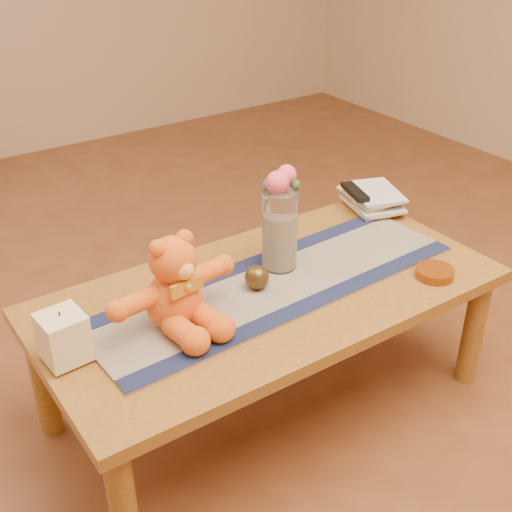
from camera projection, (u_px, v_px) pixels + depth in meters
floor at (268, 402)px, 2.24m from camera, size 5.50×5.50×0.00m
coffee_table_top at (270, 294)px, 2.02m from camera, size 1.40×0.70×0.04m
table_leg_fl at (123, 507)px, 1.61m from camera, size 0.07×0.07×0.41m
table_leg_fr at (473, 330)px, 2.24m from camera, size 0.07×0.07×0.41m
table_leg_bl at (43, 378)px, 2.03m from camera, size 0.07×0.07×0.41m
table_leg_br at (357, 259)px, 2.66m from camera, size 0.07×0.07×0.41m
persian_runner at (277, 284)px, 2.03m from camera, size 1.21×0.40×0.01m
runner_border_near at (308, 304)px, 1.92m from camera, size 1.20×0.11×0.00m
runner_border_far at (249, 264)px, 2.13m from camera, size 1.20×0.11×0.00m
teddy_bear at (173, 282)px, 1.79m from camera, size 0.41×0.36×0.26m
pillar_candle at (64, 337)px, 1.68m from camera, size 0.12×0.12×0.13m
candle_wick at (59, 314)px, 1.65m from camera, size 0.00×0.00×0.01m
glass_vase at (280, 230)px, 2.05m from camera, size 0.11×0.11×0.26m
potpourri_fill at (280, 241)px, 2.07m from camera, size 0.09×0.09×0.18m
rose_left at (277, 183)px, 1.95m from camera, size 0.07×0.07×0.07m
rose_right at (287, 174)px, 1.98m from camera, size 0.06×0.06×0.06m
blue_flower_back at (276, 178)px, 2.00m from camera, size 0.04×0.04×0.04m
blue_flower_side at (269, 185)px, 1.98m from camera, size 0.04×0.04×0.04m
leaf_sprig at (295, 184)px, 1.98m from camera, size 0.03×0.03×0.03m
bronze_ball at (257, 277)px, 1.98m from camera, size 0.08×0.08×0.07m
book_bottom at (352, 209)px, 2.47m from camera, size 0.22×0.26×0.02m
book_lower at (354, 205)px, 2.46m from camera, size 0.24×0.27×0.02m
book_upper at (351, 200)px, 2.45m from camera, size 0.21×0.25×0.02m
book_top at (355, 195)px, 2.44m from camera, size 0.23×0.27×0.02m
tv_remote at (355, 192)px, 2.43m from camera, size 0.09×0.17×0.02m
amber_dish at (435, 273)px, 2.07m from camera, size 0.15×0.15×0.03m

